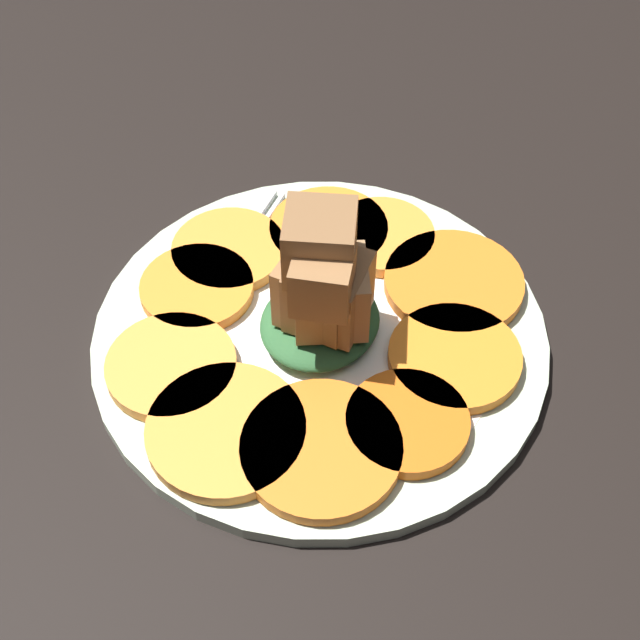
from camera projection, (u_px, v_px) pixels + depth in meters
table_slab at (320, 350)px, 59.20cm from camera, size 120.00×120.00×2.00cm
plate at (320, 336)px, 58.04cm from camera, size 29.49×29.49×1.05cm
carrot_slice_0 at (388, 238)px, 62.51cm from camera, size 7.36×7.36×0.85cm
carrot_slice_1 at (329, 230)px, 63.04cm from camera, size 8.41×8.41×0.85cm
carrot_slice_2 at (229, 250)px, 61.73cm from camera, size 7.90×7.90×0.85cm
carrot_slice_3 at (197, 288)px, 59.43cm from camera, size 7.60×7.60×0.85cm
carrot_slice_4 at (171, 366)px, 55.16cm from camera, size 8.15×8.15×0.85cm
carrot_slice_5 at (226, 430)px, 52.08cm from camera, size 9.46×9.46×0.85cm
carrot_slice_6 at (321, 449)px, 51.26cm from camera, size 9.45×9.45×0.85cm
carrot_slice_7 at (407, 422)px, 52.45cm from camera, size 7.36×7.36×0.85cm
carrot_slice_8 at (455, 357)px, 55.61cm from camera, size 8.35×8.35×0.85cm
carrot_slice_9 at (454, 282)px, 59.75cm from camera, size 9.38×9.38×0.85cm
center_pile at (322, 292)px, 54.23cm from camera, size 8.32×7.53×9.93cm
fork at (235, 274)px, 60.54cm from camera, size 18.42×3.25×0.40cm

